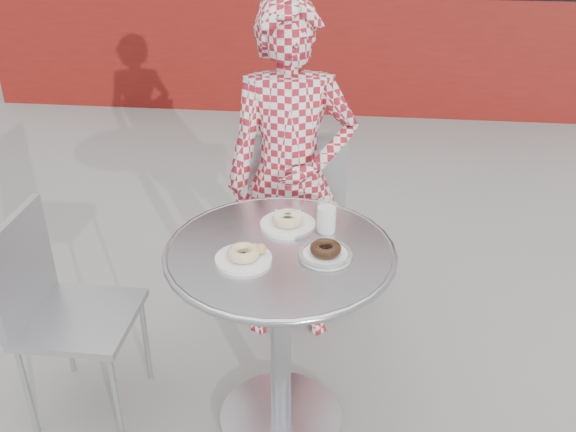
# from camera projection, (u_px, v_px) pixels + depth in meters

# --- Properties ---
(ground) EXTENTS (60.00, 60.00, 0.00)m
(ground) POSITION_uv_depth(u_px,v_px,m) (281.00, 423.00, 2.54)
(ground) COLOR #989691
(ground) RESTS_ON ground
(bistro_table) EXTENTS (0.79, 0.79, 0.80)m
(bistro_table) POSITION_uv_depth(u_px,v_px,m) (280.00, 296.00, 2.26)
(bistro_table) COLOR silver
(bistro_table) RESTS_ON ground
(chair_far) EXTENTS (0.51, 0.51, 0.93)m
(chair_far) POSITION_uv_depth(u_px,v_px,m) (294.00, 240.00, 3.22)
(chair_far) COLOR #ABAEB3
(chair_far) RESTS_ON ground
(chair_left) EXTENTS (0.41, 0.41, 0.85)m
(chair_left) POSITION_uv_depth(u_px,v_px,m) (84.00, 353.00, 2.51)
(chair_left) COLOR #ABAEB3
(chair_left) RESTS_ON ground
(seated_person) EXTENTS (0.60, 0.44, 1.52)m
(seated_person) POSITION_uv_depth(u_px,v_px,m) (291.00, 180.00, 2.73)
(seated_person) COLOR maroon
(seated_person) RESTS_ON ground
(plate_far) EXTENTS (0.20, 0.20, 0.05)m
(plate_far) POSITION_uv_depth(u_px,v_px,m) (288.00, 221.00, 2.29)
(plate_far) COLOR white
(plate_far) RESTS_ON bistro_table
(plate_near) EXTENTS (0.19, 0.19, 0.05)m
(plate_near) POSITION_uv_depth(u_px,v_px,m) (244.00, 256.00, 2.10)
(plate_near) COLOR white
(plate_near) RESTS_ON bistro_table
(plate_checker) EXTENTS (0.18, 0.18, 0.05)m
(plate_checker) POSITION_uv_depth(u_px,v_px,m) (325.00, 252.00, 2.12)
(plate_checker) COLOR white
(plate_checker) RESTS_ON bistro_table
(milk_cup) EXTENTS (0.07, 0.07, 0.11)m
(milk_cup) POSITION_uv_depth(u_px,v_px,m) (326.00, 218.00, 2.25)
(milk_cup) COLOR white
(milk_cup) RESTS_ON bistro_table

